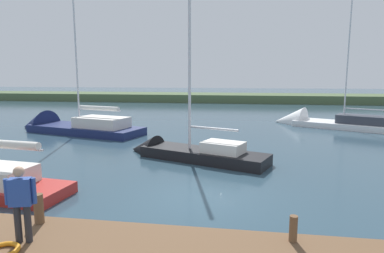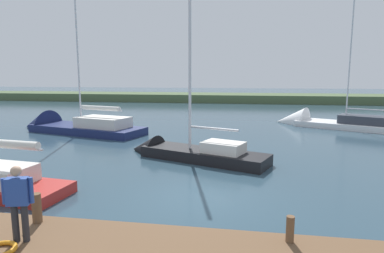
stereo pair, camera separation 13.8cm
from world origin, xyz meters
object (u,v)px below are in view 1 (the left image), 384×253
Objects in this scene: mooring_post_near at (293,229)px; person_on_dock at (21,199)px; mooring_post_far at (39,209)px; sailboat_outer_mooring at (185,154)px; sailboat_far_left at (321,124)px; sailboat_far_right at (65,129)px; life_ring_buoy at (2,251)px.

mooring_post_near is 5.76m from person_on_dock.
sailboat_outer_mooring reaches higher than mooring_post_far.
sailboat_outer_mooring is 0.80× the size of sailboat_far_left.
mooring_post_far is 17.41m from sailboat_far_right.
person_on_dock is (1.76, 9.80, 1.34)m from sailboat_outer_mooring.
sailboat_far_right is at bearing -11.46° from sailboat_outer_mooring.
sailboat_outer_mooring is (-1.99, -8.91, -0.74)m from mooring_post_far.
person_on_dock is (-0.23, 0.89, 0.59)m from mooring_post_far.
person_on_dock is at bearing 101.03° from sailboat_outer_mooring.
life_ring_buoy is 24.92m from sailboat_far_left.
sailboat_outer_mooring is (3.89, -8.91, -0.67)m from mooring_post_near.
sailboat_far_left is 24.47m from person_on_dock.
mooring_post_near is 0.06× the size of sailboat_outer_mooring.
mooring_post_far is 1.10× the size of life_ring_buoy.
sailboat_far_left is at bearing -104.17° from mooring_post_near.
sailboat_far_left reaches higher than sailboat_outer_mooring.
sailboat_far_left reaches higher than mooring_post_far.
mooring_post_far is at bearing 98.63° from sailboat_outer_mooring.
mooring_post_far is 1.09m from person_on_dock.
life_ring_buoy is 10.46m from sailboat_outer_mooring.
person_on_dock is at bearing 132.78° from sailboat_far_right.
life_ring_buoy is 0.06× the size of sailboat_far_right.
mooring_post_far is 0.44× the size of person_on_dock.
mooring_post_far is at bearing 133.44° from sailboat_far_right.
mooring_post_near is at bearing 147.94° from sailboat_far_right.
sailboat_far_right is (10.10, -6.48, 0.03)m from sailboat_outer_mooring.
mooring_post_far is (5.89, 0.00, 0.07)m from mooring_post_near.
sailboat_far_left is at bearing -116.45° from life_ring_buoy.
mooring_post_near is 9.75m from sailboat_outer_mooring.
mooring_post_far is at bearing 88.97° from sailboat_far_left.
mooring_post_near is at bearing 134.82° from sailboat_outer_mooring.
person_on_dock reaches higher than mooring_post_far.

